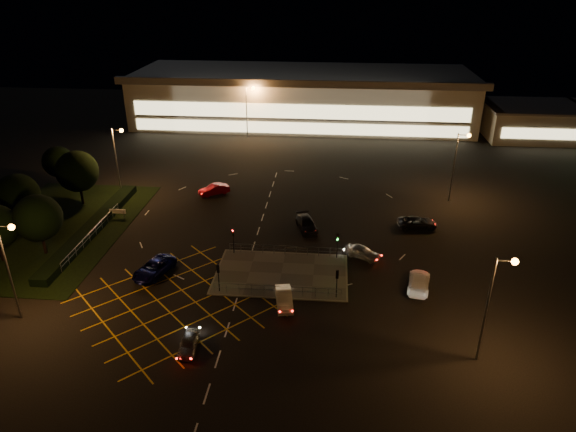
# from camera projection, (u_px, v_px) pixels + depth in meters

# --- Properties ---
(ground) EXTENTS (180.00, 180.00, 0.00)m
(ground) POSITION_uv_depth(u_px,v_px,m) (266.00, 264.00, 58.00)
(ground) COLOR black
(ground) RESTS_ON ground
(pedestrian_island) EXTENTS (14.00, 9.00, 0.12)m
(pedestrian_island) POSITION_uv_depth(u_px,v_px,m) (281.00, 274.00, 56.01)
(pedestrian_island) COLOR #4C4944
(pedestrian_island) RESTS_ON ground
(grass_verge) EXTENTS (18.00, 30.00, 0.08)m
(grass_verge) POSITION_uv_depth(u_px,v_px,m) (55.00, 229.00, 65.70)
(grass_verge) COLOR black
(grass_verge) RESTS_ON ground
(hedge) EXTENTS (2.00, 26.00, 1.00)m
(hedge) POSITION_uv_depth(u_px,v_px,m) (92.00, 228.00, 65.08)
(hedge) COLOR black
(hedge) RESTS_ON ground
(supermarket) EXTENTS (72.00, 26.50, 10.50)m
(supermarket) POSITION_uv_depth(u_px,v_px,m) (303.00, 96.00, 111.34)
(supermarket) COLOR beige
(supermarket) RESTS_ON ground
(retail_unit_a) EXTENTS (18.80, 14.80, 6.35)m
(retail_unit_a) POSITION_uv_depth(u_px,v_px,m) (532.00, 121.00, 101.25)
(retail_unit_a) COLOR beige
(retail_unit_a) RESTS_ON ground
(streetlight_sw) EXTENTS (1.78, 0.56, 10.03)m
(streetlight_sw) POSITION_uv_depth(u_px,v_px,m) (10.00, 258.00, 46.18)
(streetlight_sw) COLOR slate
(streetlight_sw) RESTS_ON ground
(streetlight_se) EXTENTS (1.78, 0.56, 10.03)m
(streetlight_se) POSITION_uv_depth(u_px,v_px,m) (495.00, 296.00, 40.89)
(streetlight_se) COLOR slate
(streetlight_se) RESTS_ON ground
(streetlight_nw) EXTENTS (1.78, 0.56, 10.03)m
(streetlight_nw) POSITION_uv_depth(u_px,v_px,m) (118.00, 152.00, 73.29)
(streetlight_nw) COLOR slate
(streetlight_nw) RESTS_ON ground
(streetlight_ne) EXTENTS (1.78, 0.56, 10.03)m
(streetlight_ne) POSITION_uv_depth(u_px,v_px,m) (458.00, 158.00, 71.09)
(streetlight_ne) COLOR slate
(streetlight_ne) RESTS_ON ground
(streetlight_far_left) EXTENTS (1.78, 0.56, 10.03)m
(streetlight_far_left) POSITION_uv_depth(u_px,v_px,m) (249.00, 105.00, 99.07)
(streetlight_far_left) COLOR slate
(streetlight_far_left) RESTS_ON ground
(streetlight_far_right) EXTENTS (1.78, 0.56, 10.03)m
(streetlight_far_right) POSITION_uv_depth(u_px,v_px,m) (458.00, 107.00, 97.53)
(streetlight_far_right) COLOR slate
(streetlight_far_right) RESTS_ON ground
(signal_sw) EXTENTS (0.28, 0.30, 3.15)m
(signal_sw) POSITION_uv_depth(u_px,v_px,m) (218.00, 272.00, 51.92)
(signal_sw) COLOR black
(signal_sw) RESTS_ON pedestrian_island
(signal_se) EXTENTS (0.28, 0.30, 3.15)m
(signal_se) POSITION_uv_depth(u_px,v_px,m) (337.00, 278.00, 50.93)
(signal_se) COLOR black
(signal_se) RESTS_ON pedestrian_island
(signal_nw) EXTENTS (0.28, 0.30, 3.15)m
(signal_nw) POSITION_uv_depth(u_px,v_px,m) (233.00, 236.00, 59.10)
(signal_nw) COLOR black
(signal_nw) RESTS_ON pedestrian_island
(signal_ne) EXTENTS (0.28, 0.30, 3.15)m
(signal_ne) POSITION_uv_depth(u_px,v_px,m) (337.00, 240.00, 58.10)
(signal_ne) COLOR black
(signal_ne) RESTS_ON pedestrian_island
(tree_b) EXTENTS (5.40, 5.40, 7.35)m
(tree_b) POSITION_uv_depth(u_px,v_px,m) (17.00, 195.00, 64.04)
(tree_b) COLOR black
(tree_b) RESTS_ON ground
(tree_c) EXTENTS (5.76, 5.76, 7.84)m
(tree_c) POSITION_uv_depth(u_px,v_px,m) (77.00, 171.00, 70.76)
(tree_c) COLOR black
(tree_c) RESTS_ON ground
(tree_d) EXTENTS (4.68, 4.68, 6.37)m
(tree_d) POSITION_uv_depth(u_px,v_px,m) (58.00, 162.00, 77.05)
(tree_d) COLOR black
(tree_d) RESTS_ON ground
(tree_e) EXTENTS (5.40, 5.40, 7.35)m
(tree_e) POSITION_uv_depth(u_px,v_px,m) (38.00, 218.00, 58.16)
(tree_e) COLOR black
(tree_e) RESTS_ON ground
(car_near_silver) EXTENTS (1.81, 3.89, 1.29)m
(car_near_silver) POSITION_uv_depth(u_px,v_px,m) (189.00, 343.00, 44.73)
(car_near_silver) COLOR #B4B8BC
(car_near_silver) RESTS_ON ground
(car_queue_white) EXTENTS (2.30, 4.57, 1.44)m
(car_queue_white) POSITION_uv_depth(u_px,v_px,m) (284.00, 299.00, 50.63)
(car_queue_white) COLOR silver
(car_queue_white) RESTS_ON ground
(car_left_blue) EXTENTS (4.11, 6.07, 1.55)m
(car_left_blue) POSITION_uv_depth(u_px,v_px,m) (154.00, 268.00, 55.74)
(car_left_blue) COLOR #0B0E46
(car_left_blue) RESTS_ON ground
(car_far_dkgrey) EXTENTS (3.50, 5.56, 1.50)m
(car_far_dkgrey) POSITION_uv_depth(u_px,v_px,m) (307.00, 224.00, 65.47)
(car_far_dkgrey) COLOR black
(car_far_dkgrey) RESTS_ON ground
(car_right_silver) EXTENTS (4.53, 3.59, 1.45)m
(car_right_silver) POSITION_uv_depth(u_px,v_px,m) (363.00, 252.00, 58.98)
(car_right_silver) COLOR silver
(car_right_silver) RESTS_ON ground
(car_circ_red) EXTENTS (4.63, 3.86, 1.49)m
(car_circ_red) POSITION_uv_depth(u_px,v_px,m) (214.00, 190.00, 75.78)
(car_circ_red) COLOR maroon
(car_circ_red) RESTS_ON ground
(car_east_grey) EXTENTS (5.29, 2.84, 1.41)m
(car_east_grey) POSITION_uv_depth(u_px,v_px,m) (417.00, 222.00, 65.97)
(car_east_grey) COLOR black
(car_east_grey) RESTS_ON ground
(car_approach_white) EXTENTS (3.14, 5.60, 1.53)m
(car_approach_white) POSITION_uv_depth(u_px,v_px,m) (419.00, 282.00, 53.31)
(car_approach_white) COLOR silver
(car_approach_white) RESTS_ON ground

